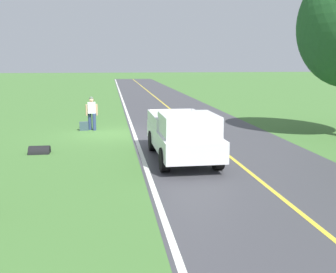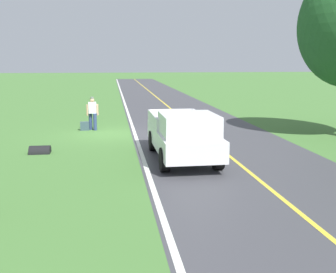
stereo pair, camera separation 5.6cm
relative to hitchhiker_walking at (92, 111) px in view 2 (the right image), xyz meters
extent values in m
plane|color=#427033|center=(-0.91, 1.39, -0.98)|extent=(200.00, 200.00, 0.00)
cube|color=#3D3D42|center=(-5.41, 1.39, -0.98)|extent=(6.96, 120.00, 0.00)
cube|color=silver|center=(-2.11, 1.39, -0.98)|extent=(0.16, 117.60, 0.00)
cube|color=gold|center=(-5.41, 1.39, -0.98)|extent=(0.14, 117.60, 0.00)
cylinder|color=navy|center=(-0.12, 0.14, -0.54)|extent=(0.18, 0.18, 0.88)
cylinder|color=navy|center=(0.12, -0.08, -0.54)|extent=(0.18, 0.18, 0.88)
cube|color=white|center=(0.00, 0.03, 0.19)|extent=(0.42, 0.29, 0.58)
sphere|color=tan|center=(0.00, 0.03, 0.59)|extent=(0.23, 0.23, 0.23)
sphere|color=#4C564C|center=(0.00, 0.03, 0.67)|extent=(0.20, 0.20, 0.20)
cube|color=black|center=(0.01, -0.17, 0.22)|extent=(0.33, 0.22, 0.44)
cylinder|color=tan|center=(-0.26, 0.03, 0.08)|extent=(0.10, 0.10, 0.58)
cylinder|color=tan|center=(0.26, 0.07, 0.08)|extent=(0.10, 0.10, 0.58)
cube|color=#384C56|center=(0.41, 0.11, -0.75)|extent=(0.47, 0.23, 0.45)
cube|color=silver|center=(-3.54, 6.98, -0.23)|extent=(2.08, 5.43, 0.70)
cube|color=silver|center=(-3.56, 8.17, 0.48)|extent=(1.87, 2.19, 0.72)
cube|color=black|center=(-3.56, 8.17, 0.55)|extent=(1.70, 1.32, 0.43)
cube|color=silver|center=(-4.47, 5.89, 0.34)|extent=(0.14, 3.03, 0.45)
cube|color=silver|center=(-2.59, 5.92, 0.34)|extent=(0.14, 3.03, 0.45)
cube|color=silver|center=(-3.51, 4.39, 0.34)|extent=(1.84, 0.13, 0.45)
cylinder|color=black|center=(-4.47, 8.72, -0.58)|extent=(0.31, 0.80, 0.80)
cylinder|color=black|center=(-2.67, 8.75, -0.58)|extent=(0.31, 0.80, 0.80)
cylinder|color=black|center=(-4.42, 5.42, -0.58)|extent=(0.31, 0.80, 0.80)
cylinder|color=black|center=(-2.62, 5.45, -0.58)|extent=(0.31, 0.80, 0.80)
cylinder|color=black|center=(1.84, 5.36, -0.98)|extent=(0.80, 0.60, 0.60)
camera|label=1|loc=(-0.93, 21.96, 2.65)|focal=44.75mm
camera|label=2|loc=(-0.98, 21.97, 2.65)|focal=44.75mm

